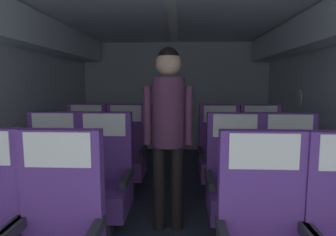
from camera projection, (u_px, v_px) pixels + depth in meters
The scene contains 11 objects.
ground at pixel (170, 215), 2.89m from camera, with size 3.85×6.05×0.02m, color #2D3342.
fuselage_shell at pixel (171, 60), 2.96m from camera, with size 3.73×5.70×2.15m.
seat_b_left_window at pixel (51, 182), 2.54m from camera, with size 0.51×0.49×1.06m.
seat_b_left_aisle at pixel (103, 183), 2.50m from camera, with size 0.51×0.49×1.06m.
seat_b_right_aisle at pixel (291, 186), 2.43m from camera, with size 0.51×0.49×1.06m.
seat_b_right_window at pixel (235, 185), 2.45m from camera, with size 0.51×0.49×1.06m.
seat_c_left_window at pixel (85, 155), 3.46m from camera, with size 0.51×0.49×1.06m.
seat_c_left_aisle at pixel (125, 155), 3.44m from camera, with size 0.51×0.49×1.06m.
seat_c_right_aisle at pixel (261, 158), 3.35m from camera, with size 0.51×0.49×1.06m.
seat_c_right_window at pixel (220, 157), 3.37m from camera, with size 0.51×0.49×1.06m.
flight_attendant at pixel (168, 119), 2.49m from camera, with size 0.43×0.28×1.62m.
Camera 1 is at (0.11, 0.08, 1.33)m, focal length 30.43 mm.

